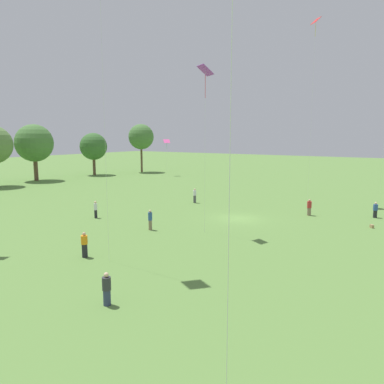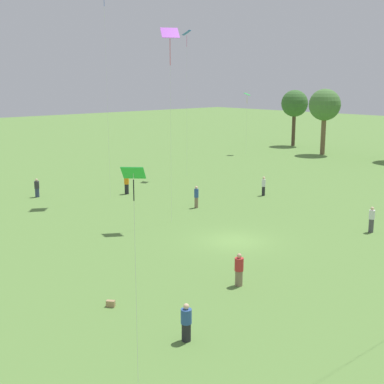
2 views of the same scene
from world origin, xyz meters
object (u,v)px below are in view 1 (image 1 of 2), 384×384
kite_4 (205,75)px  person_0 (84,245)px  person_4 (195,196)px  person_6 (107,289)px  kite_8 (315,30)px  person_3 (96,209)px  person_1 (309,207)px  person_2 (375,210)px  kite_0 (167,142)px  picnic_bag_0 (372,226)px  person_5 (150,220)px

kite_4 → person_0: bearing=148.3°
person_4 → person_6: size_ratio=1.08×
kite_8 → person_3: bearing=-38.8°
person_0 → person_1: bearing=49.8°
person_1 → kite_4: size_ratio=0.12×
person_2 → kite_4: 22.10m
kite_8 → kite_0: bearing=-117.9°
kite_0 → kite_8: kite_8 is taller
person_3 → person_6: person_3 is taller
person_3 → picnic_bag_0: 26.23m
person_6 → kite_0: (49.92, 33.99, 6.15)m
person_2 → person_5: size_ratio=0.89×
person_0 → person_5: bearing=79.0°
kite_8 → picnic_bag_0: bearing=37.2°
person_5 → kite_8: kite_8 is taller
person_1 → person_2: 6.44m
person_6 → person_3: bearing=-52.8°
kite_0 → person_4: bearing=-51.3°
picnic_bag_0 → person_1: bearing=70.1°
person_3 → kite_4: bearing=58.9°
person_1 → kite_8: 21.39m
person_1 → person_4: (-0.41, 13.91, 0.06)m
person_0 → kite_0: 53.47m
person_6 → person_5: bearing=-70.5°
kite_4 → kite_0: bearing=27.4°
person_1 → person_2: bearing=-122.0°
person_2 → picnic_bag_0: (-4.83, -0.37, -0.63)m
person_2 → person_4: bearing=158.8°
person_3 → kite_4: (1.28, -12.04, 12.19)m
person_5 → kite_4: bearing=-131.3°
person_2 → person_3: (-15.62, 23.52, 0.10)m
person_6 → kite_0: kite_0 is taller
person_1 → person_3: bearing=71.3°
kite_0 → person_1: bearing=-37.3°
kite_0 → person_5: bearing=-59.1°
picnic_bag_0 → person_2: bearing=4.4°
kite_0 → kite_4: size_ratio=0.54×
person_1 → picnic_bag_0: size_ratio=3.82×
person_1 → kite_0: 43.64m
person_5 → picnic_bag_0: (11.50, -16.23, -0.76)m
person_3 → kite_8: (21.12, -15.10, 19.62)m
person_2 → person_4: 20.05m
person_2 → person_3: size_ratio=0.92×
person_1 → person_3: size_ratio=0.99×
picnic_bag_0 → kite_4: bearing=128.8°
kite_0 → kite_4: kite_4 is taller
kite_4 → person_5: bearing=100.8°
picnic_bag_0 → person_6: bearing=160.5°
person_6 → picnic_bag_0: (24.12, -8.54, -0.67)m
kite_0 → kite_4: bearing=-53.3°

